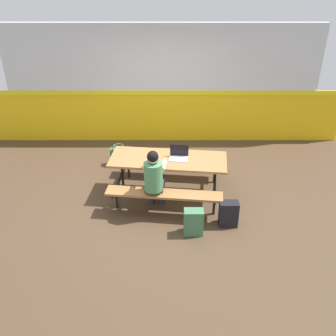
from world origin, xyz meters
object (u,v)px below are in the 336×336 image
laptop_silver (179,156)px  backpack_dark (228,214)px  picnic_table_main (168,167)px  tote_bag_bright (119,156)px  student_nearer (154,176)px  satchel_spare (193,222)px

laptop_silver → backpack_dark: 1.32m
picnic_table_main → laptop_silver: (0.19, 0.02, 0.21)m
laptop_silver → tote_bag_bright: (-1.19, 1.10, -0.59)m
picnic_table_main → tote_bag_bright: bearing=132.1°
picnic_table_main → laptop_silver: bearing=5.3°
laptop_silver → backpack_dark: bearing=-49.2°
student_nearer → tote_bag_bright: bearing=115.3°
tote_bag_bright → satchel_spare: satchel_spare is taller
student_nearer → backpack_dark: size_ratio=2.74×
satchel_spare → backpack_dark: bearing=20.4°
laptop_silver → tote_bag_bright: bearing=137.4°
laptop_silver → satchel_spare: laptop_silver is taller
student_nearer → tote_bag_bright: (-0.78, 1.65, -0.51)m
laptop_silver → tote_bag_bright: laptop_silver is taller
tote_bag_bright → satchel_spare: bearing=-57.7°
picnic_table_main → satchel_spare: (0.39, -1.10, -0.36)m
student_nearer → backpack_dark: (1.19, -0.35, -0.49)m
tote_bag_bright → satchel_spare: size_ratio=0.98×
picnic_table_main → satchel_spare: size_ratio=4.73×
tote_bag_bright → picnic_table_main: bearing=-47.9°
student_nearer → laptop_silver: 0.69m
student_nearer → tote_bag_bright: 1.90m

